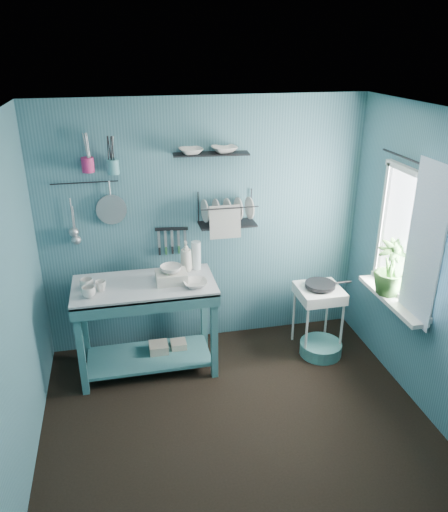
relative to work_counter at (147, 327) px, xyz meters
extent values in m
plane|color=black|center=(0.66, -1.03, -0.46)|extent=(3.20, 3.20, 0.00)
plane|color=silver|center=(0.66, -1.03, 2.04)|extent=(3.20, 3.20, 0.00)
plane|color=#34606B|center=(0.66, 0.47, 0.79)|extent=(3.20, 0.00, 3.20)
plane|color=#34606B|center=(0.66, -2.53, 0.79)|extent=(3.20, 0.00, 3.20)
plane|color=#34606B|center=(-0.94, -1.03, 0.79)|extent=(0.00, 3.00, 3.00)
plane|color=#34606B|center=(2.26, -1.03, 0.79)|extent=(0.00, 3.00, 3.00)
cube|color=#366E73|center=(0.00, 0.00, 0.00)|extent=(1.34, 0.75, 0.91)
imported|color=silver|center=(-0.48, -0.16, 0.51)|extent=(0.12, 0.12, 0.10)
imported|color=silver|center=(-0.38, -0.06, 0.50)|extent=(0.14, 0.14, 0.09)
imported|color=silver|center=(-0.50, 0.00, 0.51)|extent=(0.17, 0.17, 0.10)
cube|color=beige|center=(0.25, -0.02, 0.51)|extent=(0.28, 0.22, 0.10)
imported|color=silver|center=(0.25, -0.02, 0.59)|extent=(0.20, 0.19, 0.06)
imported|color=beige|center=(0.42, 0.20, 0.61)|extent=(0.12, 0.12, 0.30)
cylinder|color=silver|center=(0.52, 0.22, 0.60)|extent=(0.09, 0.09, 0.28)
imported|color=silver|center=(0.45, -0.15, 0.48)|extent=(0.22, 0.22, 0.05)
cube|color=silver|center=(1.72, -0.01, -0.11)|extent=(0.51, 0.51, 0.69)
cylinder|color=black|center=(1.72, -0.01, 0.27)|extent=(0.30, 0.30, 0.03)
cube|color=black|center=(0.32, 0.44, 0.80)|extent=(0.32, 0.06, 0.03)
cube|color=black|center=(0.85, 0.34, 1.00)|extent=(0.56, 0.26, 0.32)
cube|color=black|center=(0.70, 0.37, 1.53)|extent=(0.71, 0.24, 0.02)
imported|color=silver|center=(0.52, 0.37, 1.59)|extent=(0.23, 0.23, 0.05)
imported|color=silver|center=(0.83, 0.37, 1.65)|extent=(0.27, 0.27, 0.06)
cylinder|color=#B4215A|center=(-0.40, 0.39, 1.48)|extent=(0.11, 0.11, 0.13)
cylinder|color=teal|center=(-0.19, 0.39, 1.45)|extent=(0.11, 0.11, 0.13)
cylinder|color=#A3A6AA|center=(-0.23, 0.42, 1.05)|extent=(0.28, 0.03, 0.28)
cylinder|color=#A3A6AA|center=(-0.59, 0.43, 1.03)|extent=(0.01, 0.01, 0.30)
cylinder|color=#A3A6AA|center=(-0.58, 0.43, 0.95)|extent=(0.01, 0.01, 0.30)
cylinder|color=black|center=(-0.45, 0.44, 1.31)|extent=(0.60, 0.01, 0.01)
plane|color=white|center=(2.24, -0.58, 0.94)|extent=(0.00, 1.10, 1.10)
cube|color=silver|center=(2.16, -0.58, 0.35)|extent=(0.16, 0.95, 0.04)
plane|color=white|center=(2.18, -0.88, 0.99)|extent=(0.00, 1.35, 1.35)
cylinder|color=black|center=(2.20, -0.58, 1.59)|extent=(0.02, 1.05, 0.02)
imported|color=#336227|center=(2.16, -0.50, 0.63)|extent=(0.36, 0.36, 0.51)
cube|color=tan|center=(0.10, 0.05, -0.35)|extent=(0.18, 0.18, 0.22)
cube|color=tan|center=(0.30, 0.08, -0.36)|extent=(0.15, 0.15, 0.20)
cylinder|color=teal|center=(1.72, -0.14, -0.39)|extent=(0.42, 0.42, 0.13)
camera|label=1|loc=(-0.15, -4.12, 2.48)|focal=35.00mm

